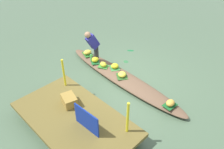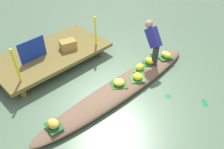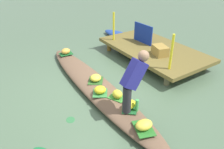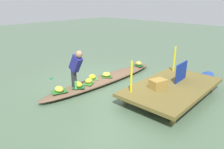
% 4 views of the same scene
% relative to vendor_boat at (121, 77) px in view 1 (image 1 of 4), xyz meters
% --- Properties ---
extents(canal_water, '(40.00, 40.00, 0.00)m').
position_rel_vendor_boat_xyz_m(canal_water, '(0.00, 0.00, -0.10)').
color(canal_water, '#4B644A').
rests_on(canal_water, ground).
extents(dock_platform, '(3.20, 1.80, 0.36)m').
position_rel_vendor_boat_xyz_m(dock_platform, '(-0.54, 2.29, 0.20)').
color(dock_platform, brown).
rests_on(dock_platform, ground).
extents(vendor_boat, '(4.96, 0.88, 0.21)m').
position_rel_vendor_boat_xyz_m(vendor_boat, '(0.00, 0.00, 0.00)').
color(vendor_boat, brown).
rests_on(vendor_boat, ground).
extents(leaf_mat_0, '(0.47, 0.45, 0.01)m').
position_rel_vendor_boat_xyz_m(leaf_mat_0, '(1.18, 0.07, 0.11)').
color(leaf_mat_0, '#1D5F2C').
rests_on(leaf_mat_0, vendor_boat).
extents(banana_bunch_0, '(0.24, 0.29, 0.17)m').
position_rel_vendor_boat_xyz_m(banana_bunch_0, '(1.18, 0.07, 0.19)').
color(banana_bunch_0, yellow).
rests_on(banana_bunch_0, vendor_boat).
extents(leaf_mat_1, '(0.50, 0.49, 0.01)m').
position_rel_vendor_boat_xyz_m(leaf_mat_1, '(-0.07, 0.05, 0.11)').
color(leaf_mat_1, '#2D5B23').
rests_on(leaf_mat_1, vendor_boat).
extents(banana_bunch_1, '(0.37, 0.37, 0.15)m').
position_rel_vendor_boat_xyz_m(banana_bunch_1, '(-0.07, 0.05, 0.18)').
color(banana_bunch_1, yellow).
rests_on(banana_bunch_1, vendor_boat).
extents(leaf_mat_2, '(0.31, 0.39, 0.01)m').
position_rel_vendor_boat_xyz_m(leaf_mat_2, '(-1.89, 0.10, 0.11)').
color(leaf_mat_2, '#185925').
rests_on(leaf_mat_2, vendor_boat).
extents(banana_bunch_2, '(0.22, 0.27, 0.16)m').
position_rel_vendor_boat_xyz_m(banana_bunch_2, '(-1.89, 0.10, 0.19)').
color(banana_bunch_2, gold).
rests_on(banana_bunch_2, vendor_boat).
extents(leaf_mat_3, '(0.51, 0.43, 0.01)m').
position_rel_vendor_boat_xyz_m(leaf_mat_3, '(1.77, -0.07, 0.11)').
color(leaf_mat_3, '#286D26').
rests_on(leaf_mat_3, vendor_boat).
extents(banana_bunch_3, '(0.26, 0.33, 0.16)m').
position_rel_vendor_boat_xyz_m(banana_bunch_3, '(1.77, -0.07, 0.19)').
color(banana_bunch_3, yellow).
rests_on(banana_bunch_3, vendor_boat).
extents(leaf_mat_4, '(0.46, 0.45, 0.01)m').
position_rel_vendor_boat_xyz_m(leaf_mat_4, '(0.42, -0.13, 0.11)').
color(leaf_mat_4, '#367F3E').
rests_on(leaf_mat_4, vendor_boat).
extents(banana_bunch_4, '(0.31, 0.32, 0.16)m').
position_rel_vendor_boat_xyz_m(banana_bunch_4, '(0.42, -0.13, 0.19)').
color(banana_bunch_4, yellow).
rests_on(banana_bunch_4, vendor_boat).
extents(leaf_mat_5, '(0.41, 0.37, 0.01)m').
position_rel_vendor_boat_xyz_m(leaf_mat_5, '(0.76, 0.08, 0.11)').
color(leaf_mat_5, '#398632').
rests_on(leaf_mat_5, vendor_boat).
extents(banana_bunch_5, '(0.27, 0.23, 0.17)m').
position_rel_vendor_boat_xyz_m(banana_bunch_5, '(0.76, 0.08, 0.19)').
color(banana_bunch_5, gold).
rests_on(banana_bunch_5, vendor_boat).
extents(vendor_person, '(0.20, 0.54, 1.18)m').
position_rel_vendor_boat_xyz_m(vendor_person, '(1.24, 0.09, 0.78)').
color(vendor_person, '#28282D').
rests_on(vendor_person, vendor_boat).
extents(water_bottle, '(0.07, 0.07, 0.25)m').
position_rel_vendor_boat_xyz_m(water_bottle, '(1.32, 0.14, 0.23)').
color(water_bottle, '#4BB959').
rests_on(water_bottle, vendor_boat).
extents(market_banner, '(0.76, 0.06, 0.58)m').
position_rel_vendor_boat_xyz_m(market_banner, '(-1.04, 2.29, 0.55)').
color(market_banner, navy).
rests_on(market_banner, dock_platform).
extents(railing_post_west, '(0.06, 0.06, 0.88)m').
position_rel_vendor_boat_xyz_m(railing_post_west, '(-1.74, 1.69, 0.70)').
color(railing_post_west, yellow).
rests_on(railing_post_west, dock_platform).
extents(railing_post_east, '(0.06, 0.06, 0.88)m').
position_rel_vendor_boat_xyz_m(railing_post_east, '(0.66, 1.69, 0.70)').
color(railing_post_east, yellow).
rests_on(railing_post_east, dock_platform).
extents(produce_crate, '(0.51, 0.43, 0.26)m').
position_rel_vendor_boat_xyz_m(produce_crate, '(-0.07, 2.08, 0.39)').
color(produce_crate, olive).
rests_on(produce_crate, dock_platform).
extents(drifting_plant_0, '(0.29, 0.27, 0.01)m').
position_rel_vendor_boat_xyz_m(drifting_plant_0, '(1.05, -1.67, -0.10)').
color(drifting_plant_0, '#196534').
rests_on(drifting_plant_0, ground).
extents(drifting_plant_1, '(0.24, 0.22, 0.01)m').
position_rel_vendor_boat_xyz_m(drifting_plant_1, '(0.63, -0.93, -0.10)').
color(drifting_plant_1, '#2D693A').
rests_on(drifting_plant_1, ground).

